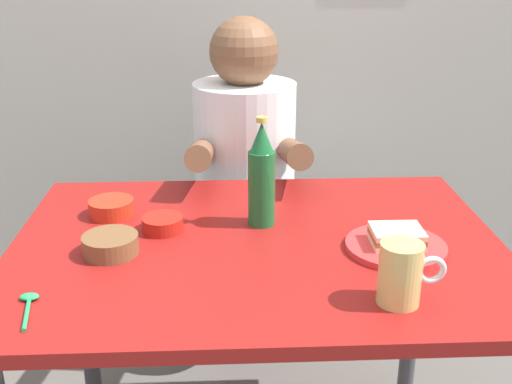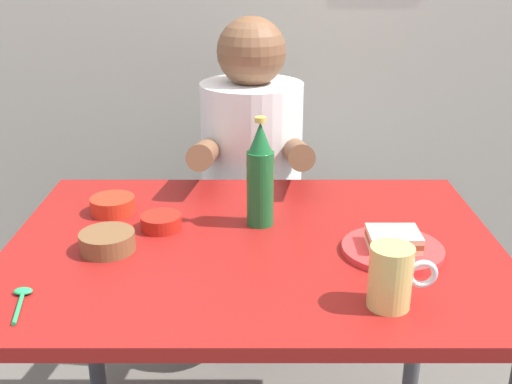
% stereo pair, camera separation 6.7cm
% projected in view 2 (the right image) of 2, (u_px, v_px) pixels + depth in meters
% --- Properties ---
extents(dining_table, '(1.10, 0.80, 0.74)m').
position_uv_depth(dining_table, '(256.00, 278.00, 1.43)').
color(dining_table, maroon).
rests_on(dining_table, ground).
extents(stool, '(0.34, 0.34, 0.45)m').
position_uv_depth(stool, '(254.00, 264.00, 2.13)').
color(stool, '#4C4C51').
rests_on(stool, ground).
extents(person_seated, '(0.33, 0.56, 0.72)m').
position_uv_depth(person_seated, '(254.00, 148.00, 1.96)').
color(person_seated, white).
rests_on(person_seated, stool).
extents(plate_orange, '(0.22, 0.22, 0.01)m').
position_uv_depth(plate_orange, '(395.00, 250.00, 1.34)').
color(plate_orange, red).
rests_on(plate_orange, dining_table).
extents(sandwich, '(0.11, 0.09, 0.04)m').
position_uv_depth(sandwich, '(396.00, 239.00, 1.33)').
color(sandwich, beige).
rests_on(sandwich, plate_orange).
extents(beer_mug, '(0.13, 0.08, 0.12)m').
position_uv_depth(beer_mug, '(394.00, 277.00, 1.12)').
color(beer_mug, '#D1BC66').
rests_on(beer_mug, dining_table).
extents(beer_bottle, '(0.06, 0.06, 0.26)m').
position_uv_depth(beer_bottle, '(263.00, 177.00, 1.44)').
color(beer_bottle, '#19602D').
rests_on(beer_bottle, dining_table).
extents(condiment_bowl_brown, '(0.12, 0.12, 0.04)m').
position_uv_depth(condiment_bowl_brown, '(110.00, 240.00, 1.35)').
color(condiment_bowl_brown, brown).
rests_on(condiment_bowl_brown, dining_table).
extents(sambal_bowl_red, '(0.10, 0.10, 0.03)m').
position_uv_depth(sambal_bowl_red, '(164.00, 221.00, 1.46)').
color(sambal_bowl_red, '#B21E14').
rests_on(sambal_bowl_red, dining_table).
extents(sauce_bowl_chili, '(0.11, 0.11, 0.04)m').
position_uv_depth(sauce_bowl_chili, '(115.00, 204.00, 1.54)').
color(sauce_bowl_chili, red).
rests_on(sauce_bowl_chili, dining_table).
extents(spoon, '(0.04, 0.12, 0.01)m').
position_uv_depth(spoon, '(24.00, 297.00, 1.17)').
color(spoon, '#26A559').
rests_on(spoon, dining_table).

